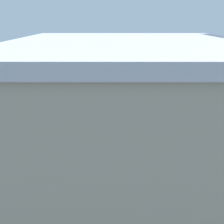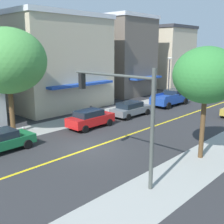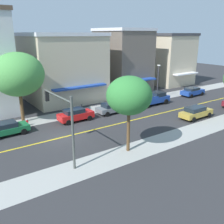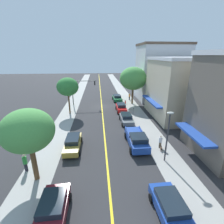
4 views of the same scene
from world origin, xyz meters
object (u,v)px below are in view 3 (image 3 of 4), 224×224
gold_sedan_right_curb (196,112)px  blue_pickup_truck (153,99)px  parking_meter (81,108)px  fire_hydrant (27,122)px  street_tree_left_far (18,74)px  traffic_light_mast (63,115)px  green_sedan_left_curb (6,128)px  street_tree_left_near (129,96)px  grey_sedan_left_curb (113,108)px  small_dog (147,98)px  blue_sedan_left_curb (192,91)px  pedestrian_white_shirt (144,95)px  red_sedan_left_curb (75,115)px  street_lamp (158,77)px

gold_sedan_right_curb → blue_pickup_truck: blue_pickup_truck is taller
parking_meter → fire_hydrant: bearing=-87.9°
street_tree_left_far → traffic_light_mast: size_ratio=1.41×
gold_sedan_right_curb → green_sedan_left_curb: size_ratio=1.08×
street_tree_left_near → grey_sedan_left_curb: street_tree_left_near is taller
street_tree_left_near → parking_meter: size_ratio=5.14×
grey_sedan_left_curb → blue_pickup_truck: (0.01, 7.45, 0.16)m
traffic_light_mast → green_sedan_left_curb: 9.53m
green_sedan_left_curb → small_dog: green_sedan_left_curb is taller
blue_sedan_left_curb → pedestrian_white_shirt: 9.22m
pedestrian_white_shirt → street_tree_left_far: bearing=45.0°
parking_meter → traffic_light_mast: bearing=-34.6°
pedestrian_white_shirt → street_tree_left_near: bearing=90.3°
traffic_light_mast → red_sedan_left_curb: traffic_light_mast is taller
grey_sedan_left_curb → blue_sedan_left_curb: grey_sedan_left_curb is taller
blue_sedan_left_curb → green_sedan_left_curb: (0.14, -30.56, -0.02)m
traffic_light_mast → parking_meter: bearing=-34.6°
pedestrian_white_shirt → fire_hydrant: bearing=49.8°
street_lamp → gold_sedan_right_curb: (10.12, -3.21, -2.71)m
grey_sedan_left_curb → fire_hydrant: bearing=171.4°
street_lamp → grey_sedan_left_curb: 11.22m
blue_sedan_left_curb → small_dog: 8.57m
gold_sedan_right_curb → grey_sedan_left_curb: bearing=133.2°
parking_meter → red_sedan_left_curb: 2.80m
street_tree_left_near → fire_hydrant: bearing=-154.8°
street_tree_left_near → small_dog: bearing=132.2°
street_lamp → green_sedan_left_curb: 24.50m
fire_hydrant → small_dog: 19.76m
blue_sedan_left_curb → pedestrian_white_shirt: bearing=162.6°
grey_sedan_left_curb → small_dog: size_ratio=7.08×
traffic_light_mast → blue_sedan_left_curb: size_ratio=1.33×
street_lamp → blue_sedan_left_curb: bearing=71.2°
parking_meter → blue_sedan_left_curb: size_ratio=0.30×
street_tree_left_far → street_tree_left_near: bearing=22.6°
street_tree_left_far → small_dog: (0.62, 19.75, -5.47)m
blue_sedan_left_curb → small_dog: bearing=162.2°
grey_sedan_left_curb → blue_sedan_left_curb: bearing=0.6°
street_lamp → gold_sedan_right_curb: size_ratio=1.17×
street_lamp → blue_pickup_truck: size_ratio=1.00×
small_dog → pedestrian_white_shirt: bearing=10.0°
street_tree_left_far → green_sedan_left_curb: 6.53m
traffic_light_mast → pedestrian_white_shirt: size_ratio=3.70×
street_tree_left_near → gold_sedan_right_curb: 13.77m
parking_meter → red_sedan_left_curb: (2.03, -1.93, -0.06)m
green_sedan_left_curb → blue_pickup_truck: bearing=-2.3°
grey_sedan_left_curb → green_sedan_left_curb: (-0.05, -13.61, -0.01)m
small_dog → street_tree_left_near: bearing=62.8°
street_tree_left_far → blue_sedan_left_curb: street_tree_left_far is taller
blue_pickup_truck → street_tree_left_far: bearing=170.2°
pedestrian_white_shirt → grey_sedan_left_curb: bearing=65.4°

